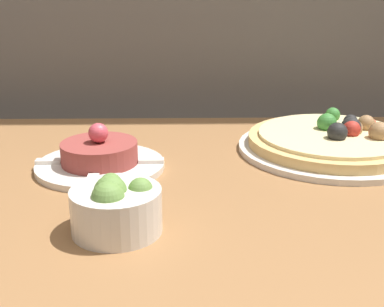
% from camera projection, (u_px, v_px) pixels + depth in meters
% --- Properties ---
extents(dining_table, '(1.12, 0.69, 0.76)m').
position_uv_depth(dining_table, '(181.00, 251.00, 0.85)').
color(dining_table, olive).
rests_on(dining_table, ground_plane).
extents(pizza_plate, '(0.32, 0.32, 0.06)m').
position_uv_depth(pizza_plate, '(333.00, 141.00, 0.92)').
color(pizza_plate, silver).
rests_on(pizza_plate, dining_table).
extents(tartare_plate, '(0.20, 0.20, 0.07)m').
position_uv_depth(tartare_plate, '(98.00, 158.00, 0.84)').
color(tartare_plate, silver).
rests_on(tartare_plate, dining_table).
extents(small_bowl, '(0.11, 0.11, 0.07)m').
position_uv_depth(small_bowl, '(114.00, 207.00, 0.63)').
color(small_bowl, silver).
rests_on(small_bowl, dining_table).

